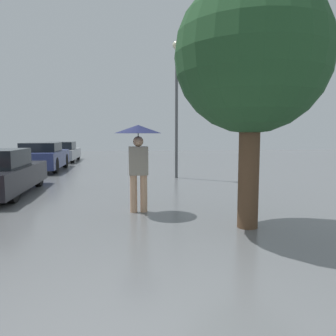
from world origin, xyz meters
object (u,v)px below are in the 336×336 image
parked_car_third (43,157)px  tree (252,57)px  parked_car_farthest (61,152)px  pedestrian (138,145)px  street_lamp (177,92)px

parked_car_third → tree: size_ratio=0.97×
parked_car_farthest → tree: 16.35m
parked_car_third → tree: tree is taller
pedestrian → tree: tree is taller
tree → street_lamp: (-0.11, 6.62, 0.25)m
parked_car_third → tree: bearing=-60.6°
pedestrian → parked_car_farthest: bearing=105.8°
pedestrian → parked_car_third: pedestrian is taller
pedestrian → parked_car_farthest: 14.30m
tree → street_lamp: street_lamp is taller
parked_car_farthest → tree: bearing=-69.4°
parked_car_farthest → parked_car_third: bearing=-89.3°
parked_car_third → parked_car_farthest: bearing=90.7°
pedestrian → street_lamp: bearing=71.9°
parked_car_farthest → street_lamp: 10.52m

